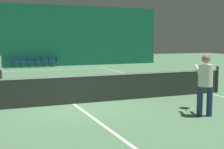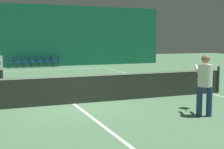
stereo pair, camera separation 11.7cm
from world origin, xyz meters
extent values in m
plane|color=#56845B|center=(0.00, 0.00, 0.00)|extent=(60.00, 60.00, 0.00)
cube|color=#196B4C|center=(0.00, 14.90, 2.42)|extent=(23.00, 0.12, 4.83)
cube|color=white|center=(0.00, 11.90, 0.00)|extent=(11.00, 0.10, 0.00)
cube|color=white|center=(0.00, 6.40, 0.00)|extent=(8.25, 0.10, 0.00)
cube|color=white|center=(5.50, 0.00, 0.00)|extent=(0.10, 23.80, 0.00)
cube|color=white|center=(0.00, 0.00, 0.00)|extent=(0.10, 12.80, 0.00)
cube|color=#2D332D|center=(0.00, 0.00, 0.47)|extent=(11.90, 0.02, 0.95)
cube|color=white|center=(0.00, 0.00, 0.92)|extent=(11.90, 0.02, 0.05)
cylinder|color=#333338|center=(5.95, 0.00, 0.53)|extent=(0.10, 0.10, 1.07)
cylinder|color=navy|center=(2.84, -2.92, 0.42)|extent=(0.22, 0.22, 0.84)
cylinder|color=navy|center=(3.08, -3.03, 0.42)|extent=(0.22, 0.22, 0.84)
cylinder|color=white|center=(2.96, -2.98, 1.15)|extent=(0.53, 0.53, 0.61)
sphere|color=#936B4C|center=(2.96, -2.98, 1.60)|extent=(0.23, 0.23, 0.23)
cylinder|color=white|center=(2.94, -2.66, 1.29)|extent=(0.34, 0.57, 0.25)
cylinder|color=white|center=(3.22, -2.79, 1.29)|extent=(0.34, 0.57, 0.25)
cylinder|color=black|center=(3.27, -2.34, 1.21)|extent=(0.16, 0.29, 0.03)
torus|color=gold|center=(3.40, -2.07, 1.21)|extent=(0.44, 0.44, 0.03)
cylinder|color=silver|center=(3.40, -2.07, 1.21)|extent=(0.37, 0.37, 0.00)
cylinder|color=#2D2D38|center=(-2.11, 4.17, 0.41)|extent=(0.22, 0.22, 0.83)
cylinder|color=#2D2D2D|center=(-1.27, 14.54, 0.20)|extent=(0.03, 0.03, 0.39)
cylinder|color=#2D2D2D|center=(-1.27, 14.16, 0.20)|extent=(0.03, 0.03, 0.39)
cylinder|color=#2D2D2D|center=(-0.89, 14.54, 0.20)|extent=(0.03, 0.03, 0.39)
cylinder|color=#2D2D2D|center=(-0.89, 14.16, 0.20)|extent=(0.03, 0.03, 0.39)
cube|color=navy|center=(-1.08, 14.35, 0.41)|extent=(0.44, 0.44, 0.05)
cube|color=navy|center=(-0.88, 14.35, 0.64)|extent=(0.04, 0.44, 0.40)
cylinder|color=#2D2D2D|center=(-0.70, 14.54, 0.20)|extent=(0.03, 0.03, 0.39)
cylinder|color=#2D2D2D|center=(-0.70, 14.16, 0.20)|extent=(0.03, 0.03, 0.39)
cylinder|color=#2D2D2D|center=(-0.32, 14.54, 0.20)|extent=(0.03, 0.03, 0.39)
cylinder|color=#2D2D2D|center=(-0.32, 14.16, 0.20)|extent=(0.03, 0.03, 0.39)
cube|color=navy|center=(-0.51, 14.35, 0.41)|extent=(0.44, 0.44, 0.05)
cube|color=navy|center=(-0.31, 14.35, 0.64)|extent=(0.04, 0.44, 0.40)
cylinder|color=#2D2D2D|center=(-0.14, 14.54, 0.20)|extent=(0.03, 0.03, 0.39)
cylinder|color=#2D2D2D|center=(-0.14, 14.16, 0.20)|extent=(0.03, 0.03, 0.39)
cylinder|color=#2D2D2D|center=(0.24, 14.54, 0.20)|extent=(0.03, 0.03, 0.39)
cylinder|color=#2D2D2D|center=(0.24, 14.16, 0.20)|extent=(0.03, 0.03, 0.39)
cube|color=navy|center=(0.05, 14.35, 0.41)|extent=(0.44, 0.44, 0.05)
cube|color=navy|center=(0.25, 14.35, 0.64)|extent=(0.04, 0.44, 0.40)
cylinder|color=#2D2D2D|center=(0.42, 14.54, 0.20)|extent=(0.03, 0.03, 0.39)
cylinder|color=#2D2D2D|center=(0.42, 14.16, 0.20)|extent=(0.03, 0.03, 0.39)
cylinder|color=#2D2D2D|center=(0.80, 14.54, 0.20)|extent=(0.03, 0.03, 0.39)
cylinder|color=#2D2D2D|center=(0.80, 14.16, 0.20)|extent=(0.03, 0.03, 0.39)
cube|color=navy|center=(0.61, 14.35, 0.41)|extent=(0.44, 0.44, 0.05)
cube|color=navy|center=(0.81, 14.35, 0.64)|extent=(0.04, 0.44, 0.40)
cylinder|color=#2D2D2D|center=(0.98, 14.54, 0.20)|extent=(0.03, 0.03, 0.39)
cylinder|color=#2D2D2D|center=(0.98, 14.16, 0.20)|extent=(0.03, 0.03, 0.39)
cylinder|color=#2D2D2D|center=(1.36, 14.54, 0.20)|extent=(0.03, 0.03, 0.39)
cylinder|color=#2D2D2D|center=(1.36, 14.16, 0.20)|extent=(0.03, 0.03, 0.39)
cube|color=navy|center=(1.17, 14.35, 0.41)|extent=(0.44, 0.44, 0.05)
cube|color=navy|center=(1.37, 14.35, 0.64)|extent=(0.04, 0.44, 0.40)
cylinder|color=#2D2D2D|center=(1.55, 14.54, 0.20)|extent=(0.03, 0.03, 0.39)
cylinder|color=#2D2D2D|center=(1.55, 14.16, 0.20)|extent=(0.03, 0.03, 0.39)
cylinder|color=#2D2D2D|center=(1.93, 14.54, 0.20)|extent=(0.03, 0.03, 0.39)
cylinder|color=#2D2D2D|center=(1.93, 14.16, 0.20)|extent=(0.03, 0.03, 0.39)
cube|color=navy|center=(1.74, 14.35, 0.41)|extent=(0.44, 0.44, 0.05)
cube|color=navy|center=(1.94, 14.35, 0.64)|extent=(0.04, 0.44, 0.40)
cylinder|color=#2D2D2D|center=(2.11, 14.54, 0.20)|extent=(0.03, 0.03, 0.39)
cylinder|color=#2D2D2D|center=(2.11, 14.16, 0.20)|extent=(0.03, 0.03, 0.39)
cylinder|color=#2D2D2D|center=(2.49, 14.54, 0.20)|extent=(0.03, 0.03, 0.39)
cylinder|color=#2D2D2D|center=(2.49, 14.16, 0.20)|extent=(0.03, 0.03, 0.39)
cube|color=navy|center=(2.30, 14.35, 0.41)|extent=(0.44, 0.44, 0.05)
cube|color=navy|center=(2.50, 14.35, 0.64)|extent=(0.04, 0.44, 0.40)
camera|label=1|loc=(-2.66, -9.92, 2.14)|focal=50.00mm
camera|label=2|loc=(-2.55, -9.96, 2.14)|focal=50.00mm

